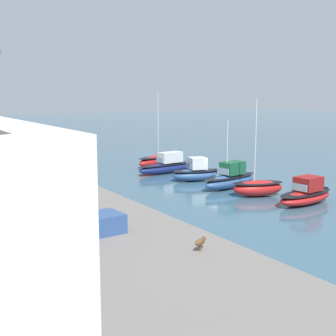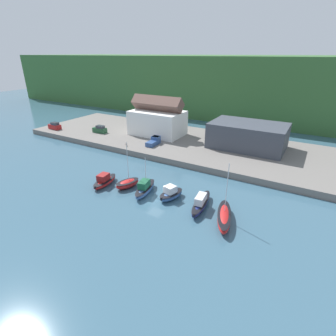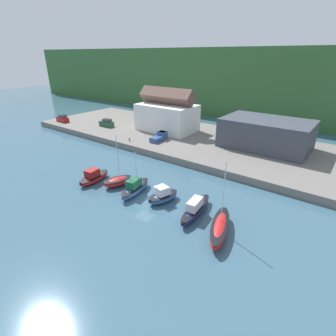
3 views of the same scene
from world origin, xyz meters
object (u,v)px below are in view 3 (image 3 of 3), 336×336
(moored_boat_1, at_px, (118,181))
(parked_car_2, at_px, (63,119))
(moored_boat_4, at_px, (195,209))
(dog_on_quay, at_px, (129,139))
(parked_car_0, at_px, (107,123))
(pickup_truck_0, at_px, (160,137))
(moored_boat_3, at_px, (163,196))
(moored_boat_0, at_px, (94,177))
(moored_boat_2, at_px, (135,188))
(moored_boat_5, at_px, (220,228))

(moored_boat_1, xyz_separation_m, parked_car_2, (-41.78, 17.04, 1.55))
(moored_boat_4, bearing_deg, dog_on_quay, 143.97)
(parked_car_0, bearing_deg, moored_boat_1, -131.48)
(moored_boat_4, xyz_separation_m, pickup_truck_0, (-21.88, 19.75, 1.35))
(moored_boat_4, bearing_deg, moored_boat_3, 171.99)
(moored_boat_0, relative_size, moored_boat_1, 0.75)
(moored_boat_1, relative_size, pickup_truck_0, 1.82)
(moored_boat_1, relative_size, parked_car_0, 2.05)
(moored_boat_0, bearing_deg, moored_boat_1, 9.88)
(moored_boat_0, height_order, moored_boat_2, moored_boat_2)
(parked_car_0, height_order, pickup_truck_0, parked_car_0)
(moored_boat_3, relative_size, dog_on_quay, 6.22)
(moored_boat_4, distance_m, parked_car_0, 46.58)
(moored_boat_5, relative_size, dog_on_quay, 10.62)
(pickup_truck_0, bearing_deg, moored_boat_3, -53.92)
(moored_boat_3, bearing_deg, moored_boat_0, -157.75)
(moored_boat_2, relative_size, moored_boat_4, 0.87)
(pickup_truck_0, bearing_deg, parked_car_0, 173.56)
(dog_on_quay, bearing_deg, moored_boat_1, 106.88)
(moored_boat_4, distance_m, parked_car_2, 58.90)
(parked_car_0, xyz_separation_m, parked_car_2, (-14.82, -4.15, 0.00))
(moored_boat_2, height_order, parked_car_2, moored_boat_2)
(moored_boat_2, relative_size, parked_car_2, 1.72)
(moored_boat_1, bearing_deg, pickup_truck_0, 127.53)
(moored_boat_1, xyz_separation_m, moored_boat_2, (4.10, -0.20, 0.17))
(parked_car_0, bearing_deg, moored_boat_3, -123.19)
(moored_boat_5, height_order, parked_car_0, moored_boat_5)
(moored_boat_5, distance_m, dog_on_quay, 36.04)
(moored_boat_5, relative_size, parked_car_0, 2.15)
(parked_car_2, xyz_separation_m, dog_on_quay, (29.20, -1.51, -0.46))
(parked_car_2, distance_m, pickup_truck_0, 34.74)
(moored_boat_2, relative_size, dog_on_quay, 8.42)
(moored_boat_1, height_order, moored_boat_2, moored_boat_1)
(moored_boat_4, relative_size, moored_boat_5, 0.91)
(moored_boat_3, bearing_deg, parked_car_0, 164.48)
(moored_boat_2, xyz_separation_m, dog_on_quay, (-16.68, 15.72, 0.92))
(parked_car_0, xyz_separation_m, dog_on_quay, (14.38, -5.67, -0.46))
(moored_boat_3, xyz_separation_m, moored_boat_5, (10.17, -1.90, -0.07))
(pickup_truck_0, relative_size, dog_on_quay, 5.55)
(moored_boat_2, xyz_separation_m, moored_boat_3, (4.94, 0.70, -0.05))
(moored_boat_4, bearing_deg, parked_car_0, 146.45)
(moored_boat_0, xyz_separation_m, moored_boat_5, (23.65, -0.03, 0.01))
(parked_car_2, distance_m, dog_on_quay, 29.24)
(moored_boat_2, bearing_deg, moored_boat_0, 176.97)
(moored_boat_1, height_order, dog_on_quay, moored_boat_1)
(moored_boat_4, relative_size, parked_car_0, 1.97)
(moored_boat_3, xyz_separation_m, parked_car_2, (-50.83, 16.53, 1.42))
(moored_boat_2, bearing_deg, parked_car_2, 148.61)
(moored_boat_2, xyz_separation_m, moored_boat_4, (10.60, 0.61, -0.07))
(parked_car_0, height_order, parked_car_2, same)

